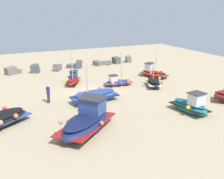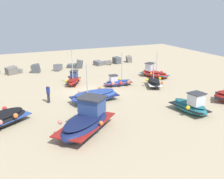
{
  "view_description": "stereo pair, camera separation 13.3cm",
  "coord_description": "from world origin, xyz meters",
  "px_view_note": "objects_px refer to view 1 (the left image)",
  "views": [
    {
      "loc": [
        -9.07,
        -24.58,
        8.23
      ],
      "look_at": [
        1.06,
        -2.75,
        0.9
      ],
      "focal_mm": 44.52,
      "sensor_mm": 36.0,
      "label": 1
    },
    {
      "loc": [
        -8.95,
        -24.63,
        8.23
      ],
      "look_at": [
        1.06,
        -2.75,
        0.9
      ],
      "focal_mm": 44.52,
      "sensor_mm": 36.0,
      "label": 2
    }
  ],
  "objects_px": {
    "fishing_boat_1": "(95,96)",
    "person_walking": "(48,93)",
    "fishing_boat_6": "(73,80)",
    "fishing_boat_0": "(154,83)",
    "fishing_boat_4": "(87,121)",
    "fishing_boat_8": "(118,82)",
    "fishing_boat_7": "(154,73)",
    "fishing_boat_3": "(191,105)"
  },
  "relations": [
    {
      "from": "fishing_boat_6",
      "to": "fishing_boat_8",
      "type": "xyz_separation_m",
      "value": [
        4.08,
        -2.61,
        -0.08
      ]
    },
    {
      "from": "fishing_boat_1",
      "to": "fishing_boat_8",
      "type": "distance_m",
      "value": 5.52
    },
    {
      "from": "fishing_boat_1",
      "to": "fishing_boat_3",
      "type": "distance_m",
      "value": 8.21
    },
    {
      "from": "fishing_boat_3",
      "to": "fishing_boat_8",
      "type": "bearing_deg",
      "value": -176.21
    },
    {
      "from": "fishing_boat_1",
      "to": "fishing_boat_7",
      "type": "distance_m",
      "value": 10.94
    },
    {
      "from": "fishing_boat_0",
      "to": "person_walking",
      "type": "bearing_deg",
      "value": -64.36
    },
    {
      "from": "fishing_boat_3",
      "to": "fishing_boat_8",
      "type": "height_order",
      "value": "fishing_boat_8"
    },
    {
      "from": "fishing_boat_0",
      "to": "fishing_boat_8",
      "type": "xyz_separation_m",
      "value": [
        -3.28,
        1.92,
        -0.03
      ]
    },
    {
      "from": "fishing_boat_3",
      "to": "fishing_boat_6",
      "type": "bearing_deg",
      "value": -161.12
    },
    {
      "from": "fishing_boat_4",
      "to": "fishing_boat_0",
      "type": "bearing_deg",
      "value": -5.83
    },
    {
      "from": "fishing_boat_4",
      "to": "fishing_boat_7",
      "type": "xyz_separation_m",
      "value": [
        12.3,
        10.72,
        -0.23
      ]
    },
    {
      "from": "fishing_boat_1",
      "to": "fishing_boat_4",
      "type": "distance_m",
      "value": 6.08
    },
    {
      "from": "fishing_boat_3",
      "to": "person_walking",
      "type": "height_order",
      "value": "fishing_boat_3"
    },
    {
      "from": "fishing_boat_0",
      "to": "person_walking",
      "type": "xyz_separation_m",
      "value": [
        -11.14,
        -0.4,
        0.51
      ]
    },
    {
      "from": "fishing_boat_4",
      "to": "person_walking",
      "type": "bearing_deg",
      "value": 57.33
    },
    {
      "from": "fishing_boat_1",
      "to": "fishing_boat_6",
      "type": "xyz_separation_m",
      "value": [
        -0.01,
        6.34,
        -0.03
      ]
    },
    {
      "from": "fishing_boat_4",
      "to": "fishing_boat_7",
      "type": "relative_size",
      "value": 1.4
    },
    {
      "from": "fishing_boat_3",
      "to": "fishing_boat_7",
      "type": "bearing_deg",
      "value": 154.06
    },
    {
      "from": "fishing_boat_0",
      "to": "fishing_boat_1",
      "type": "xyz_separation_m",
      "value": [
        -7.35,
        -1.81,
        0.08
      ]
    },
    {
      "from": "fishing_boat_0",
      "to": "fishing_boat_3",
      "type": "xyz_separation_m",
      "value": [
        -1.39,
        -7.46,
        0.16
      ]
    },
    {
      "from": "person_walking",
      "to": "fishing_boat_7",
      "type": "bearing_deg",
      "value": -114.76
    },
    {
      "from": "fishing_boat_1",
      "to": "fishing_boat_6",
      "type": "bearing_deg",
      "value": 83.0
    },
    {
      "from": "fishing_boat_7",
      "to": "fishing_boat_8",
      "type": "distance_m",
      "value": 5.73
    },
    {
      "from": "fishing_boat_1",
      "to": "fishing_boat_6",
      "type": "relative_size",
      "value": 1.18
    },
    {
      "from": "fishing_boat_6",
      "to": "fishing_boat_1",
      "type": "bearing_deg",
      "value": -151.18
    },
    {
      "from": "person_walking",
      "to": "fishing_boat_8",
      "type": "bearing_deg",
      "value": -114.47
    },
    {
      "from": "fishing_boat_8",
      "to": "person_walking",
      "type": "bearing_deg",
      "value": 20.17
    },
    {
      "from": "fishing_boat_1",
      "to": "fishing_boat_7",
      "type": "bearing_deg",
      "value": 21.79
    },
    {
      "from": "fishing_boat_7",
      "to": "fishing_boat_4",
      "type": "bearing_deg",
      "value": 106.03
    },
    {
      "from": "fishing_boat_0",
      "to": "fishing_boat_1",
      "type": "relative_size",
      "value": 0.72
    },
    {
      "from": "fishing_boat_1",
      "to": "fishing_boat_8",
      "type": "relative_size",
      "value": 1.27
    },
    {
      "from": "fishing_boat_1",
      "to": "person_walking",
      "type": "distance_m",
      "value": 4.07
    },
    {
      "from": "person_walking",
      "to": "fishing_boat_0",
      "type": "bearing_deg",
      "value": -128.84
    },
    {
      "from": "fishing_boat_8",
      "to": "fishing_boat_6",
      "type": "bearing_deg",
      "value": -28.86
    },
    {
      "from": "fishing_boat_1",
      "to": "person_walking",
      "type": "height_order",
      "value": "fishing_boat_1"
    },
    {
      "from": "fishing_boat_0",
      "to": "fishing_boat_8",
      "type": "relative_size",
      "value": 0.92
    },
    {
      "from": "fishing_boat_8",
      "to": "fishing_boat_1",
      "type": "bearing_deg",
      "value": 46.21
    },
    {
      "from": "fishing_boat_4",
      "to": "fishing_boat_8",
      "type": "height_order",
      "value": "fishing_boat_8"
    },
    {
      "from": "fishing_boat_0",
      "to": "fishing_boat_3",
      "type": "height_order",
      "value": "fishing_boat_0"
    },
    {
      "from": "fishing_boat_6",
      "to": "fishing_boat_0",
      "type": "bearing_deg",
      "value": -92.84
    },
    {
      "from": "fishing_boat_1",
      "to": "person_walking",
      "type": "relative_size",
      "value": 2.78
    },
    {
      "from": "fishing_boat_6",
      "to": "fishing_boat_7",
      "type": "height_order",
      "value": "fishing_boat_6"
    }
  ]
}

